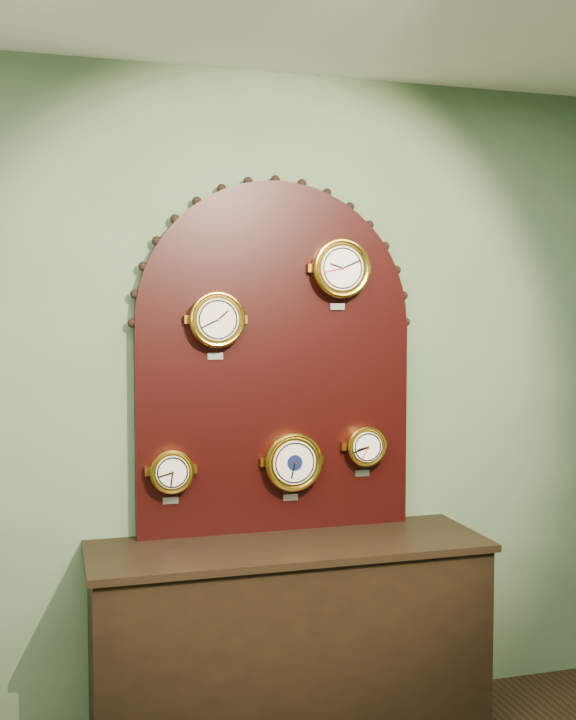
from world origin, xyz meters
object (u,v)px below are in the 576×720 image
object	(u,v)px
display_board	(275,347)
roman_clock	(217,320)
shop_counter	(289,645)
hygrometer	(171,471)
arabic_clock	(340,269)
tide_clock	(365,446)
barometer	(293,462)

from	to	relation	value
display_board	roman_clock	xyz separation A→B (m)	(-0.27, -0.07, 0.12)
shop_counter	hygrometer	world-z (taller)	hygrometer
roman_clock	arabic_clock	xyz separation A→B (m)	(0.54, -0.00, 0.22)
shop_counter	roman_clock	bearing A→B (deg)	150.31
roman_clock	arabic_clock	bearing A→B (deg)	-0.05
arabic_clock	tide_clock	bearing A→B (deg)	0.97
roman_clock	hygrometer	xyz separation A→B (m)	(-0.19, 0.00, -0.62)
shop_counter	arabic_clock	xyz separation A→B (m)	(0.27, 0.15, 1.56)
shop_counter	tide_clock	world-z (taller)	tide_clock
hygrometer	barometer	world-z (taller)	barometer
arabic_clock	tide_clock	size ratio (longest dim) A/B	1.33
display_board	hygrometer	world-z (taller)	display_board
shop_counter	roman_clock	distance (m)	1.38
display_board	roman_clock	size ratio (longest dim) A/B	5.38
shop_counter	roman_clock	size ratio (longest dim) A/B	5.63
arabic_clock	barometer	distance (m)	0.85
display_board	barometer	xyz separation A→B (m)	(0.06, -0.07, -0.49)
shop_counter	tide_clock	xyz separation A→B (m)	(0.39, 0.15, 0.79)
shop_counter	barometer	bearing A→B (deg)	69.01
shop_counter	display_board	bearing A→B (deg)	90.00
roman_clock	shop_counter	bearing A→B (deg)	-29.69
display_board	hygrometer	bearing A→B (deg)	-171.91
roman_clock	tide_clock	distance (m)	0.86
shop_counter	arabic_clock	bearing A→B (deg)	29.48
hygrometer	barometer	distance (m)	0.52
arabic_clock	roman_clock	bearing A→B (deg)	179.95
roman_clock	barometer	world-z (taller)	roman_clock
shop_counter	arabic_clock	world-z (taller)	arabic_clock
hygrometer	tide_clock	xyz separation A→B (m)	(0.85, 0.00, 0.07)
display_board	hygrometer	xyz separation A→B (m)	(-0.46, -0.07, -0.50)
tide_clock	barometer	bearing A→B (deg)	-179.64
display_board	shop_counter	bearing A→B (deg)	-90.00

